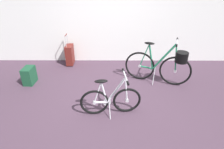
% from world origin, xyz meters
% --- Properties ---
extents(ground_plane, '(7.58, 7.58, 0.00)m').
position_xyz_m(ground_plane, '(0.00, 0.00, 0.00)').
color(ground_plane, '#473342').
extents(back_wall, '(7.58, 0.10, 2.66)m').
position_xyz_m(back_wall, '(0.00, 2.17, 1.33)').
color(back_wall, white).
rests_on(back_wall, ground_plane).
extents(folding_bike_foreground, '(1.06, 0.53, 0.76)m').
position_xyz_m(folding_bike_foreground, '(-0.04, -0.18, 0.29)').
color(folding_bike_foreground, black).
rests_on(folding_bike_foreground, ground_plane).
extents(display_bike_left, '(1.40, 0.62, 1.01)m').
position_xyz_m(display_bike_left, '(1.10, 0.88, 0.46)').
color(display_bike_left, black).
rests_on(display_bike_left, ground_plane).
extents(rolling_suitcase, '(0.19, 0.36, 0.83)m').
position_xyz_m(rolling_suitcase, '(-1.17, 1.87, 0.28)').
color(rolling_suitcase, maroon).
rests_on(rolling_suitcase, ground_plane).
extents(backpack_on_floor, '(0.25, 0.34, 0.38)m').
position_xyz_m(backpack_on_floor, '(-1.89, 0.85, 0.19)').
color(backpack_on_floor, '#19472D').
rests_on(backpack_on_floor, ground_plane).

